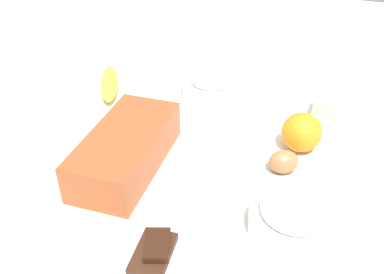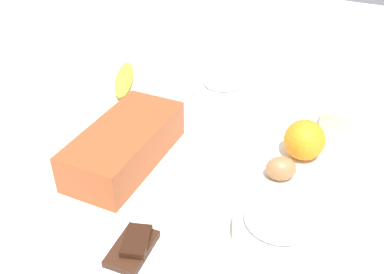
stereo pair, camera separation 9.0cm
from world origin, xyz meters
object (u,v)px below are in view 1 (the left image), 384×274
object	(u,v)px
flour_bowl	(293,217)
banana	(109,83)
loaf_pan	(126,149)
egg_near_butter	(284,162)
chocolate_plate	(154,255)
orange_fruit	(302,132)
sugar_bowl	(211,86)
butter_block	(329,109)

from	to	relation	value
flour_bowl	banana	xyz separation A→B (m)	(0.35, 0.52, -0.01)
loaf_pan	egg_near_butter	bearing A→B (deg)	-75.73
loaf_pan	chocolate_plate	distance (m)	0.25
banana	orange_fruit	size ratio (longest dim) A/B	2.27
sugar_bowl	butter_block	xyz separation A→B (m)	(-0.02, -0.29, 0.00)
flour_bowl	butter_block	distance (m)	0.38
sugar_bowl	chocolate_plate	bearing A→B (deg)	-172.64
sugar_bowl	loaf_pan	bearing A→B (deg)	167.11
orange_fruit	egg_near_butter	distance (m)	0.09
loaf_pan	banana	world-z (taller)	loaf_pan
sugar_bowl	butter_block	size ratio (longest dim) A/B	1.63
orange_fruit	chocolate_plate	xyz separation A→B (m)	(-0.37, 0.18, -0.03)
flour_bowl	orange_fruit	size ratio (longest dim) A/B	1.75
sugar_bowl	chocolate_plate	xyz separation A→B (m)	(-0.54, -0.07, -0.02)
loaf_pan	flour_bowl	bearing A→B (deg)	-103.30
sugar_bowl	banana	size ratio (longest dim) A/B	0.77
egg_near_butter	butter_block	bearing A→B (deg)	-16.85
butter_block	chocolate_plate	size ratio (longest dim) A/B	0.69
loaf_pan	banana	bearing A→B (deg)	32.62
banana	orange_fruit	bearing A→B (deg)	-101.57
flour_bowl	butter_block	xyz separation A→B (m)	(0.38, -0.03, -0.00)
sugar_bowl	orange_fruit	size ratio (longest dim) A/B	1.75
flour_bowl	sugar_bowl	distance (m)	0.48
loaf_pan	butter_block	xyz separation A→B (m)	(0.31, -0.37, -0.01)
banana	butter_block	xyz separation A→B (m)	(0.03, -0.55, 0.01)
loaf_pan	banana	size ratio (longest dim) A/B	1.49
flour_bowl	butter_block	bearing A→B (deg)	-4.28
flour_bowl	sugar_bowl	size ratio (longest dim) A/B	1.00
flour_bowl	egg_near_butter	xyz separation A→B (m)	(0.16, 0.04, -0.01)
flour_bowl	egg_near_butter	world-z (taller)	flour_bowl
banana	chocolate_plate	world-z (taller)	banana
sugar_bowl	banana	world-z (taller)	sugar_bowl
sugar_bowl	banana	xyz separation A→B (m)	(-0.06, 0.26, -0.01)
butter_block	chocolate_plate	world-z (taller)	butter_block
orange_fruit	butter_block	size ratio (longest dim) A/B	0.93
loaf_pan	orange_fruit	xyz separation A→B (m)	(0.17, -0.32, 0.00)
banana	orange_fruit	distance (m)	0.52
egg_near_butter	chocolate_plate	bearing A→B (deg)	151.65
loaf_pan	butter_block	bearing A→B (deg)	-51.28
butter_block	egg_near_butter	bearing A→B (deg)	163.15
loaf_pan	flour_bowl	xyz separation A→B (m)	(-0.07, -0.34, -0.01)
orange_fruit	chocolate_plate	distance (m)	0.42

